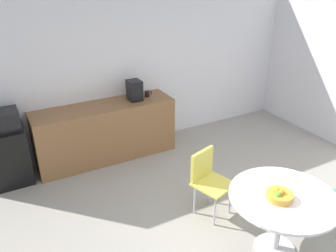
# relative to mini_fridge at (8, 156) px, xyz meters

# --- Properties ---
(ground_plane) EXTENTS (6.00, 6.00, 0.00)m
(ground_plane) POSITION_rel_mini_fridge_xyz_m (2.14, -2.65, -0.41)
(ground_plane) COLOR #9E998E
(wall_back) EXTENTS (6.00, 0.10, 2.60)m
(wall_back) POSITION_rel_mini_fridge_xyz_m (2.14, 0.35, 0.89)
(wall_back) COLOR silver
(wall_back) RESTS_ON ground_plane
(counter_block) EXTENTS (2.18, 0.60, 0.90)m
(counter_block) POSITION_rel_mini_fridge_xyz_m (1.44, 0.00, 0.04)
(counter_block) COLOR brown
(counter_block) RESTS_ON ground_plane
(mini_fridge) EXTENTS (0.54, 0.54, 0.83)m
(mini_fridge) POSITION_rel_mini_fridge_xyz_m (0.00, 0.00, 0.00)
(mini_fridge) COLOR black
(mini_fridge) RESTS_ON ground_plane
(microwave) EXTENTS (0.48, 0.38, 0.26)m
(microwave) POSITION_rel_mini_fridge_xyz_m (0.00, 0.00, 0.54)
(microwave) COLOR black
(microwave) RESTS_ON mini_fridge
(round_table) EXTENTS (1.11, 1.11, 0.73)m
(round_table) POSITION_rel_mini_fridge_xyz_m (2.39, -2.81, 0.18)
(round_table) COLOR silver
(round_table) RESTS_ON ground_plane
(chair_yellow) EXTENTS (0.53, 0.53, 0.83)m
(chair_yellow) POSITION_rel_mini_fridge_xyz_m (2.10, -1.88, 0.11)
(chair_yellow) COLOR silver
(chair_yellow) RESTS_ON ground_plane
(fruit_bowl) EXTENTS (0.27, 0.27, 0.11)m
(fruit_bowl) POSITION_rel_mini_fridge_xyz_m (2.31, -2.82, 0.35)
(fruit_bowl) COLOR gold
(fruit_bowl) RESTS_ON round_table
(mug_white) EXTENTS (0.13, 0.08, 0.09)m
(mug_white) POSITION_rel_mini_fridge_xyz_m (2.20, 0.04, 0.54)
(mug_white) COLOR black
(mug_white) RESTS_ON counter_block
(coffee_maker) EXTENTS (0.20, 0.24, 0.32)m
(coffee_maker) POSITION_rel_mini_fridge_xyz_m (1.96, 0.00, 0.65)
(coffee_maker) COLOR black
(coffee_maker) RESTS_ON counter_block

